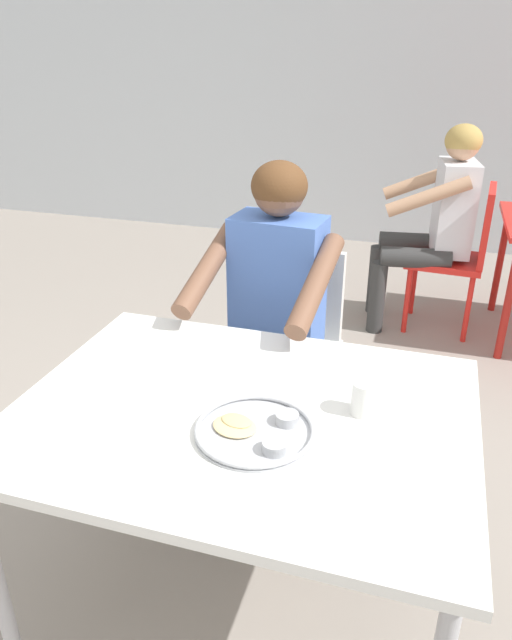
{
  "coord_description": "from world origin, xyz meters",
  "views": [
    {
      "loc": [
        0.43,
        -1.19,
        1.64
      ],
      "look_at": [
        -0.04,
        0.34,
        0.88
      ],
      "focal_mm": 33.03,
      "sensor_mm": 36.0,
      "label": 1
    }
  ],
  "objects_px": {
    "chair_red_left": "(461,251)",
    "table_foreground": "(243,428)",
    "chair_foreground": "(286,335)",
    "diner_foreground": "(269,302)",
    "thali_tray": "(256,430)",
    "drinking_cup": "(364,397)",
    "patron_background": "(437,212)"
  },
  "relations": [
    {
      "from": "thali_tray",
      "to": "chair_red_left",
      "type": "height_order",
      "value": "chair_red_left"
    },
    {
      "from": "table_foreground",
      "to": "diner_foreground",
      "type": "distance_m",
      "value": 0.68
    },
    {
      "from": "drinking_cup",
      "to": "diner_foreground",
      "type": "bearing_deg",
      "value": 126.16
    },
    {
      "from": "chair_foreground",
      "to": "diner_foreground",
      "type": "height_order",
      "value": "diner_foreground"
    },
    {
      "from": "thali_tray",
      "to": "chair_foreground",
      "type": "xyz_separation_m",
      "value": [
        -0.17,
        0.98,
        -0.23
      ]
    },
    {
      "from": "drinking_cup",
      "to": "chair_foreground",
      "type": "xyz_separation_m",
      "value": [
        -0.42,
        0.81,
        -0.27
      ]
    },
    {
      "from": "thali_tray",
      "to": "drinking_cup",
      "type": "height_order",
      "value": "drinking_cup"
    },
    {
      "from": "diner_foreground",
      "to": "chair_red_left",
      "type": "xyz_separation_m",
      "value": [
        0.73,
        1.59,
        -0.24
      ]
    },
    {
      "from": "diner_foreground",
      "to": "patron_background",
      "type": "height_order",
      "value": "diner_foreground"
    },
    {
      "from": "drinking_cup",
      "to": "patron_background",
      "type": "xyz_separation_m",
      "value": [
        0.14,
        2.21,
        -0.05
      ]
    },
    {
      "from": "chair_foreground",
      "to": "diner_foreground",
      "type": "distance_m",
      "value": 0.33
    },
    {
      "from": "chair_red_left",
      "to": "table_foreground",
      "type": "bearing_deg",
      "value": -105.26
    },
    {
      "from": "chair_foreground",
      "to": "chair_red_left",
      "type": "height_order",
      "value": "chair_red_left"
    },
    {
      "from": "thali_tray",
      "to": "patron_background",
      "type": "height_order",
      "value": "patron_background"
    },
    {
      "from": "chair_foreground",
      "to": "thali_tray",
      "type": "bearing_deg",
      "value": -80.32
    },
    {
      "from": "thali_tray",
      "to": "diner_foreground",
      "type": "distance_m",
      "value": 0.79
    },
    {
      "from": "table_foreground",
      "to": "chair_foreground",
      "type": "relative_size",
      "value": 1.43
    },
    {
      "from": "thali_tray",
      "to": "patron_background",
      "type": "bearing_deg",
      "value": 80.81
    },
    {
      "from": "chair_foreground",
      "to": "patron_background",
      "type": "relative_size",
      "value": 0.71
    },
    {
      "from": "chair_foreground",
      "to": "patron_background",
      "type": "distance_m",
      "value": 1.52
    },
    {
      "from": "table_foreground",
      "to": "thali_tray",
      "type": "relative_size",
      "value": 4.01
    },
    {
      "from": "diner_foreground",
      "to": "patron_background",
      "type": "xyz_separation_m",
      "value": [
        0.57,
        1.62,
        -0.02
      ]
    },
    {
      "from": "drinking_cup",
      "to": "table_foreground",
      "type": "bearing_deg",
      "value": -166.35
    },
    {
      "from": "drinking_cup",
      "to": "thali_tray",
      "type": "bearing_deg",
      "value": -145.14
    },
    {
      "from": "table_foreground",
      "to": "chair_red_left",
      "type": "xyz_separation_m",
      "value": [
        0.62,
        2.26,
        -0.15
      ]
    },
    {
      "from": "thali_tray",
      "to": "chair_foreground",
      "type": "relative_size",
      "value": 0.36
    },
    {
      "from": "thali_tray",
      "to": "chair_foreground",
      "type": "distance_m",
      "value": 1.02
    },
    {
      "from": "table_foreground",
      "to": "chair_foreground",
      "type": "xyz_separation_m",
      "value": [
        -0.1,
        0.89,
        -0.16
      ]
    },
    {
      "from": "diner_foreground",
      "to": "drinking_cup",
      "type": "bearing_deg",
      "value": -53.84
    },
    {
      "from": "patron_background",
      "to": "chair_foreground",
      "type": "bearing_deg",
      "value": -111.59
    },
    {
      "from": "chair_foreground",
      "to": "table_foreground",
      "type": "bearing_deg",
      "value": -83.5
    },
    {
      "from": "table_foreground",
      "to": "chair_foreground",
      "type": "bearing_deg",
      "value": 96.5
    }
  ]
}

